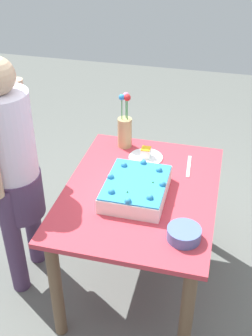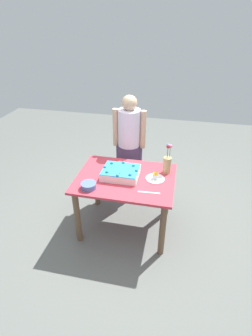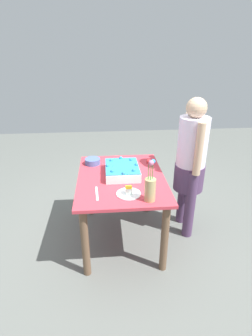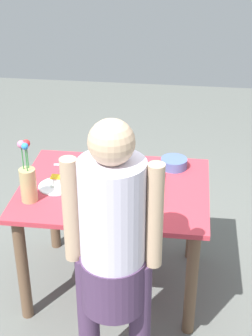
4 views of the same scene
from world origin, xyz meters
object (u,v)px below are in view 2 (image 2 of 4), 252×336
object	(u,v)px
sheet_cake	(121,173)
cake_knife	(149,193)
fruit_bowl	(89,186)
person_standing	(129,141)
serving_plate_with_slice	(155,178)
flower_vase	(167,163)

from	to	relation	value
sheet_cake	cake_knife	bearing A→B (deg)	-34.38
cake_knife	fruit_bowl	distance (m)	0.65
cake_knife	person_standing	size ratio (longest dim) A/B	0.16
serving_plate_with_slice	fruit_bowl	bearing A→B (deg)	-154.02
fruit_bowl	person_standing	size ratio (longest dim) A/B	0.11
serving_plate_with_slice	cake_knife	size ratio (longest dim) A/B	0.91
serving_plate_with_slice	flower_vase	bearing A→B (deg)	55.36
cake_knife	person_standing	xyz separation A→B (m)	(-0.41, 0.96, 0.11)
cake_knife	flower_vase	distance (m)	0.48
flower_vase	fruit_bowl	bearing A→B (deg)	-147.97
sheet_cake	flower_vase	xyz separation A→B (m)	(0.51, 0.19, 0.08)
person_standing	serving_plate_with_slice	bearing A→B (deg)	32.97
cake_knife	fruit_bowl	world-z (taller)	fruit_bowl
serving_plate_with_slice	sheet_cake	bearing A→B (deg)	-175.96
sheet_cake	person_standing	world-z (taller)	person_standing
flower_vase	person_standing	bearing A→B (deg)	137.08
sheet_cake	serving_plate_with_slice	world-z (taller)	sheet_cake
sheet_cake	person_standing	distance (m)	0.72
serving_plate_with_slice	person_standing	world-z (taller)	person_standing
sheet_cake	fruit_bowl	world-z (taller)	sheet_cake
sheet_cake	flower_vase	bearing A→B (deg)	20.74
sheet_cake	flower_vase	distance (m)	0.55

